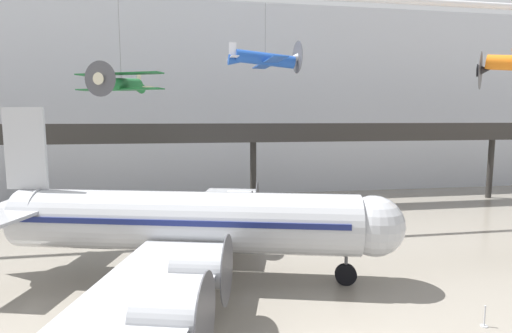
{
  "coord_description": "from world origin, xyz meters",
  "views": [
    {
      "loc": [
        -7.23,
        -13.9,
        10.07
      ],
      "look_at": [
        -3.0,
        10.81,
        7.01
      ],
      "focal_mm": 28.0,
      "sensor_mm": 36.0,
      "label": 1
    }
  ],
  "objects": [
    {
      "name": "suspended_plane_blue_trainer",
      "position": [
        -0.0,
        23.23,
        15.45
      ],
      "size": [
        6.89,
        8.44,
        6.2
      ],
      "rotation": [
        0.0,
        0.0,
        0.05
      ],
      "color": "#1E4CAD"
    },
    {
      "name": "airliner_silver_main",
      "position": [
        -7.65,
        10.61,
        3.67
      ],
      "size": [
        26.85,
        31.13,
        10.73
      ],
      "rotation": [
        0.0,
        0.0,
        -0.26
      ],
      "color": "#B7BABF",
      "rests_on": "ground"
    },
    {
      "name": "mezzanine_walkway",
      "position": [
        0.0,
        29.19,
        7.85
      ],
      "size": [
        110.0,
        3.2,
        9.49
      ],
      "color": "#2D2B28",
      "rests_on": "ground"
    },
    {
      "name": "hangar_back_wall",
      "position": [
        0.0,
        39.24,
        12.29
      ],
      "size": [
        140.0,
        3.0,
        24.58
      ],
      "color": "silver",
      "rests_on": "ground"
    },
    {
      "name": "stanchion_barrier",
      "position": [
        6.79,
        2.26,
        0.33
      ],
      "size": [
        0.36,
        0.36,
        1.08
      ],
      "color": "#B2B5BA",
      "rests_on": "ground"
    },
    {
      "name": "suspended_plane_green_biplane",
      "position": [
        -12.5,
        20.64,
        12.84
      ],
      "size": [
        7.32,
        6.4,
        8.7
      ],
      "rotation": [
        0.0,
        0.0,
        4.29
      ],
      "color": "#1E6B33"
    }
  ]
}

